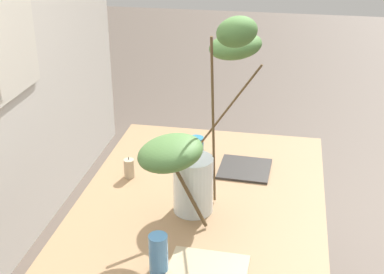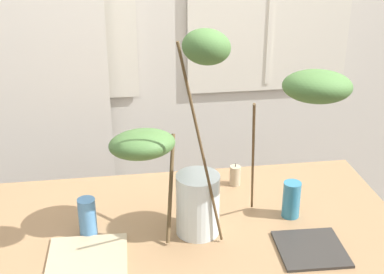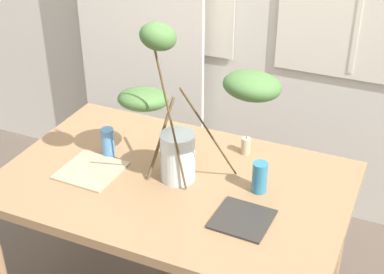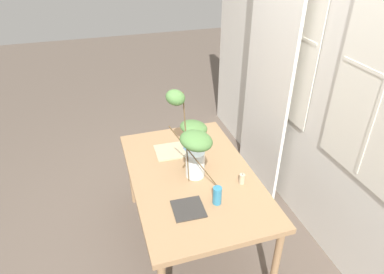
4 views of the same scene
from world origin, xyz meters
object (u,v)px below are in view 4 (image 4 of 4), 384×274
drinking_glass_blue_left (187,142)px  drinking_glass_blue_right (217,195)px  vase_with_branches (193,142)px  plate_square_left (170,151)px  plate_square_right (188,209)px  dining_table (192,181)px  pillar_candle (242,179)px

drinking_glass_blue_left → drinking_glass_blue_right: bearing=0.7°
vase_with_branches → drinking_glass_blue_right: vase_with_branches is taller
drinking_glass_blue_right → plate_square_left: size_ratio=0.54×
drinking_glass_blue_right → plate_square_right: 0.22m
vase_with_branches → plate_square_left: bearing=-169.3°
drinking_glass_blue_left → drinking_glass_blue_right: (0.71, 0.01, 0.00)m
dining_table → pillar_candle: bearing=57.1°
vase_with_branches → pillar_candle: (0.16, 0.34, -0.29)m
drinking_glass_blue_left → dining_table: bearing=-9.6°
drinking_glass_blue_right → dining_table: bearing=-169.1°
dining_table → vase_with_branches: 0.40m
dining_table → plate_square_left: (-0.36, -0.09, 0.07)m
vase_with_branches → plate_square_right: vase_with_branches is taller
vase_with_branches → plate_square_right: 0.47m
vase_with_branches → drinking_glass_blue_right: 0.41m
plate_square_right → dining_table: bearing=158.5°
drinking_glass_blue_left → plate_square_right: 0.75m
drinking_glass_blue_right → drinking_glass_blue_left: bearing=-179.3°
dining_table → plate_square_left: bearing=-166.0°
plate_square_left → vase_with_branches: bearing=10.7°
drinking_glass_blue_right → plate_square_left: 0.74m
dining_table → drinking_glass_blue_left: (-0.36, 0.06, 0.13)m
drinking_glass_blue_left → pillar_candle: drinking_glass_blue_left is taller
vase_with_branches → drinking_glass_blue_left: vase_with_branches is taller
plate_square_left → pillar_candle: 0.70m
drinking_glass_blue_right → plate_square_right: (0.00, -0.21, -0.06)m
vase_with_branches → plate_square_left: size_ratio=3.11×
plate_square_left → plate_square_right: 0.72m
drinking_glass_blue_left → plate_square_left: 0.16m
drinking_glass_blue_left → drinking_glass_blue_right: size_ratio=1.00×
plate_square_left → pillar_candle: bearing=36.0°
plate_square_left → pillar_candle: size_ratio=2.71×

